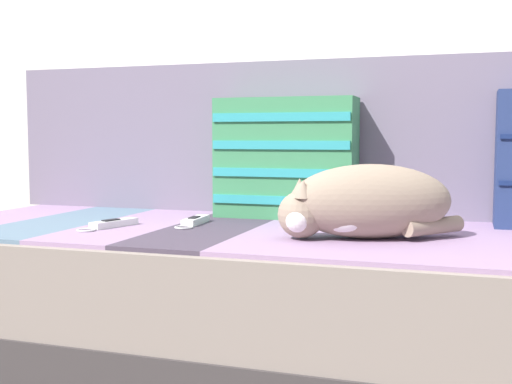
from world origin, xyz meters
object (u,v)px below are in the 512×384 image
Objects in this scene: couch at (299,301)px; throw_pillow_striped at (286,158)px; game_remote_far at (112,224)px; game_remote_near at (195,221)px; sleeping_cat at (363,203)px.

throw_pillow_striped is (-0.10, 0.21, 0.37)m from couch.
throw_pillow_striped is at bearing 41.77° from game_remote_far.
throw_pillow_striped reaches higher than couch.
throw_pillow_striped reaches higher than game_remote_near.
game_remote_near is at bearing 167.87° from sleeping_cat.
couch is at bearing -65.22° from throw_pillow_striped.
sleeping_cat is (0.18, -0.11, 0.28)m from couch.
couch is 0.35m from sleeping_cat.
couch is 0.54m from game_remote_far.
throw_pillow_striped is 0.34m from game_remote_near.
game_remote_near is (-0.48, 0.10, -0.07)m from sleeping_cat.
game_remote_far is at bearing -178.26° from sleeping_cat.
throw_pillow_striped is 0.44m from sleeping_cat.
game_remote_near is 0.96× the size of game_remote_far.
game_remote_near is at bearing 33.46° from game_remote_far.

